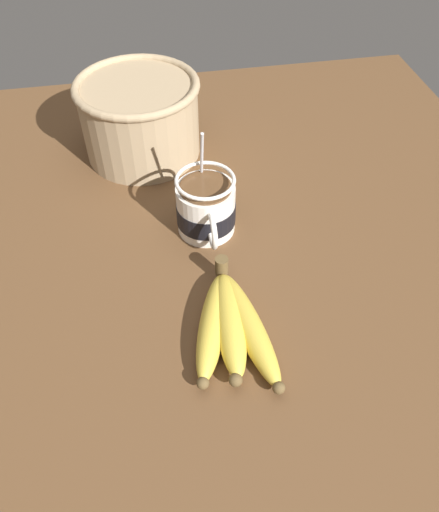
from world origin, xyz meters
TOP-DOWN VIEW (x-y plane):
  - table at (0.00, 0.00)cm, footprint 119.12×119.12cm
  - coffee_mug at (-5.94, 1.19)cm, footprint 14.51×9.68cm
  - banana_bunch at (15.27, 1.09)cm, footprint 22.08×12.75cm
  - woven_basket at (-29.79, -7.29)cm, footprint 22.87×22.87cm

SIDE VIEW (x-z plane):
  - table at x=0.00cm, z-range 0.00..2.52cm
  - banana_bunch at x=15.27cm, z-range 2.22..6.64cm
  - coffee_mug at x=-5.94cm, z-range -1.75..15.75cm
  - woven_basket at x=-29.79cm, z-range 2.89..17.60cm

